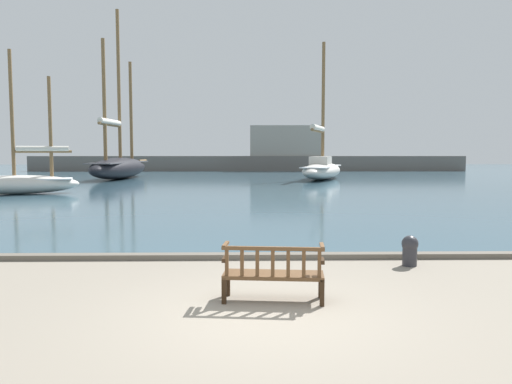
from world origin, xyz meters
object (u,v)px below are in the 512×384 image
at_px(sailboat_nearest_starboard, 18,181).
at_px(mooring_bollard, 410,249).
at_px(sailboat_distant_harbor, 322,168).
at_px(sailboat_outer_port, 119,165).
at_px(park_bench, 273,272).

xyz_separation_m(sailboat_nearest_starboard, mooring_bollard, (15.86, -17.10, -0.46)).
relative_size(sailboat_distant_harbor, sailboat_outer_port, 0.80).
distance_m(sailboat_distant_harbor, sailboat_outer_port, 17.18).
bearing_deg(sailboat_distant_harbor, mooring_bollard, -95.28).
xyz_separation_m(sailboat_nearest_starboard, sailboat_distant_harbor, (18.76, 14.26, 0.22)).
bearing_deg(park_bench, sailboat_nearest_starboard, 123.36).
xyz_separation_m(sailboat_distant_harbor, mooring_bollard, (-2.90, -31.36, -0.67)).
bearing_deg(sailboat_outer_port, park_bench, -72.14).
xyz_separation_m(sailboat_nearest_starboard, sailboat_outer_port, (1.62, 15.37, 0.48)).
distance_m(sailboat_nearest_starboard, sailboat_distant_harbor, 23.57).
distance_m(sailboat_nearest_starboard, mooring_bollard, 23.33).
height_order(sailboat_distant_harbor, sailboat_outer_port, sailboat_outer_port).
bearing_deg(sailboat_outer_port, sailboat_distant_harbor, -3.68).
bearing_deg(mooring_bollard, sailboat_nearest_starboard, 132.85).
bearing_deg(sailboat_outer_port, sailboat_nearest_starboard, -96.01).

